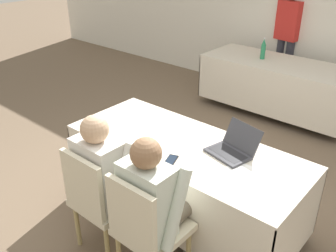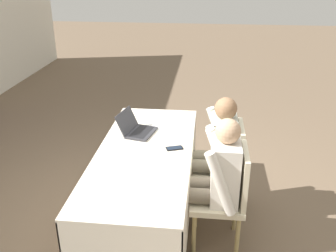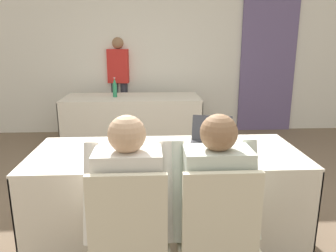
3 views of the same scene
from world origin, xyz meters
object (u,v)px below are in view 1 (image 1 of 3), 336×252
Objects in this scene: laptop at (232,149)px; chair_near_left at (99,198)px; person_checkered_shirt at (108,174)px; person_white_shirt at (155,200)px; cell_phone at (171,160)px; chair_near_right at (145,227)px; person_red_shirt at (287,35)px; water_bottle at (263,49)px.

laptop is 0.43× the size of chair_near_left.
person_checkered_shirt reaches higher than chair_near_left.
chair_near_left is 0.78× the size of person_white_shirt.
chair_near_left is (-0.31, -0.46, -0.23)m from cell_phone.
chair_near_right is at bearing -90.12° from cell_phone.
chair_near_right is 0.78× the size of person_checkered_shirt.
water_bottle is at bearing -80.71° from person_red_shirt.
person_red_shirt is at bearing 89.98° from water_bottle.
laptop is at bearing 33.34° from cell_phone.
person_checkered_shirt reaches higher than chair_near_right.
person_red_shirt is (-0.87, 3.96, 0.42)m from chair_near_right.
person_red_shirt is (-0.71, 3.49, 0.18)m from cell_phone.
chair_near_right is 0.19m from person_white_shirt.
person_white_shirt is at bearing -67.91° from person_red_shirt.
chair_near_left is 0.78× the size of person_checkered_shirt.
chair_near_left and chair_near_right have the same top height.
laptop is at bearing -62.91° from person_red_shirt.
water_bottle reaches higher than laptop.
laptop is 0.97m from person_checkered_shirt.
person_white_shirt is (0.48, 0.00, 0.00)m from person_checkered_shirt.
water_bottle is 0.32× the size of chair_near_left.
cell_phone is 0.61m from chair_near_left.
cell_phone is at bearing -70.13° from chair_near_right.
laptop is at bearing -128.75° from person_checkered_shirt.
water_bottle is at bearing 84.36° from cell_phone.
person_red_shirt reaches higher than water_bottle.
chair_near_left is at bearing -74.99° from person_red_shirt.
chair_near_right is 0.57× the size of person_red_shirt.
cell_phone is at bearing -113.73° from laptop.
chair_near_left is 4.00m from person_red_shirt.
water_bottle is 0.73m from person_red_shirt.
person_red_shirt reaches higher than laptop.
cell_phone is 0.40m from person_white_shirt.
water_bottle is at bearing -74.84° from chair_near_right.
cell_phone is 0.18× the size of chair_near_left.
laptop is 2.37× the size of cell_phone.
person_red_shirt is at bearing 81.45° from cell_phone.
water_bottle is 0.32× the size of chair_near_right.
chair_near_right is (0.17, -0.46, -0.23)m from cell_phone.
laptop is 0.24× the size of person_red_shirt.
person_red_shirt is at bearing -77.54° from chair_near_right.
water_bottle is at bearing 125.68° from laptop.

